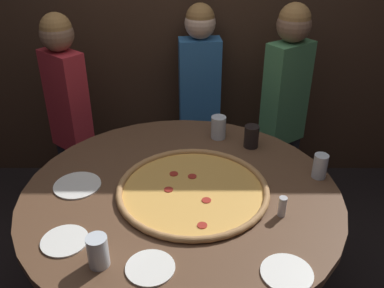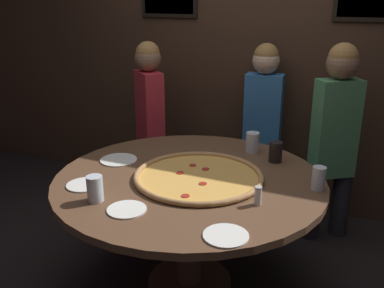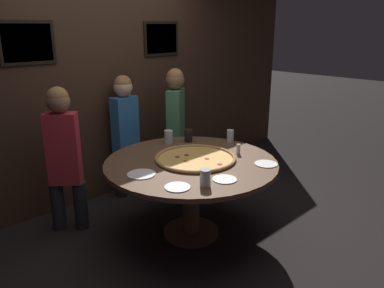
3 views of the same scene
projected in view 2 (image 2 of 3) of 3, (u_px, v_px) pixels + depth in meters
The scene contains 16 objects.
ground_plane at pixel (190, 284), 2.70m from camera, with size 24.00×24.00×0.00m, color black.
back_wall at pixel (260, 51), 3.46m from camera, with size 6.40×0.08×2.60m.
dining_table at pixel (189, 198), 2.50m from camera, with size 1.55×1.55×0.74m.
giant_pizza at pixel (198, 176), 2.43m from camera, with size 0.74×0.74×0.03m.
drink_cup_centre_back at pixel (95, 189), 2.15m from camera, with size 0.08×0.08×0.13m, color silver.
drink_cup_near_right at pixel (252, 142), 2.83m from camera, with size 0.09×0.09×0.13m, color silver.
drink_cup_beside_pizza at pixel (276, 152), 2.66m from camera, with size 0.08×0.08×0.13m, color black.
drink_cup_far_left at pixel (319, 178), 2.28m from camera, with size 0.07×0.07×0.13m, color silver.
white_plate_beside_cup at pixel (226, 236), 1.85m from camera, with size 0.20×0.20×0.01m, color white.
white_plate_right_side at pixel (119, 160), 2.70m from camera, with size 0.23×0.23×0.01m, color white.
white_plate_near_front at pixel (127, 210), 2.07m from camera, with size 0.19×0.19×0.01m, color white.
white_plate_left_side at pixel (84, 185), 2.34m from camera, with size 0.20×0.20×0.01m, color white.
condiment_shaker at pixel (258, 196), 2.11m from camera, with size 0.04×0.04×0.10m.
diner_side_right at pixel (263, 120), 3.41m from camera, with size 0.35×0.21×1.39m.
diner_side_left at pixel (150, 116), 3.51m from camera, with size 0.35×0.32×1.39m.
diner_far_right at pixel (335, 133), 3.00m from camera, with size 0.37×0.31×1.44m.
Camera 2 is at (0.94, -2.05, 1.72)m, focal length 40.00 mm.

